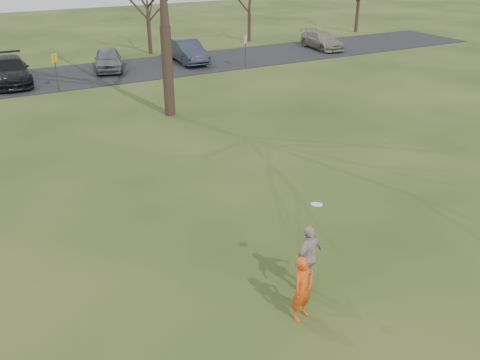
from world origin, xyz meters
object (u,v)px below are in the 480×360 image
(player_defender, at_px, (303,288))
(car_7, at_px, (322,40))
(car_3, at_px, (10,71))
(car_4, at_px, (108,59))
(catching_play, at_px, (308,256))
(car_5, at_px, (188,51))

(player_defender, height_order, car_7, player_defender)
(car_3, distance_m, car_7, 22.51)
(car_4, bearing_deg, player_defender, -81.95)
(player_defender, relative_size, catching_play, 0.69)
(car_3, height_order, catching_play, catching_play)
(player_defender, bearing_deg, catching_play, 30.43)
(car_7, bearing_deg, player_defender, -123.53)
(player_defender, bearing_deg, car_5, 54.79)
(player_defender, relative_size, car_3, 0.31)
(player_defender, distance_m, car_4, 25.98)
(car_7, bearing_deg, car_3, -176.37)
(car_3, bearing_deg, catching_play, -79.03)
(car_4, bearing_deg, car_7, 11.25)
(car_3, bearing_deg, car_7, 1.41)
(catching_play, bearing_deg, car_5, 73.62)
(car_7, height_order, catching_play, catching_play)
(player_defender, relative_size, car_7, 0.36)
(car_7, bearing_deg, car_5, -178.31)
(car_4, relative_size, catching_play, 1.80)
(car_7, relative_size, catching_play, 1.91)
(car_5, height_order, car_7, car_5)
(player_defender, distance_m, car_5, 26.74)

